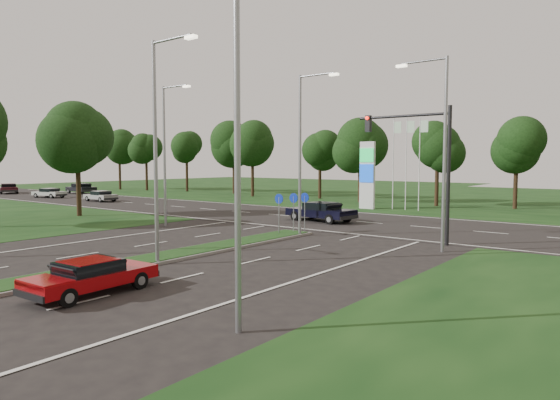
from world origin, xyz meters
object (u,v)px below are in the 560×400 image
Objects in this scene: far_car_c at (81,188)px; far_car_d at (8,188)px; red_sedan at (91,276)px; navy_sedan at (321,211)px; far_car_a at (101,196)px; far_car_b at (49,193)px.

far_car_c is 9.88m from far_car_d.
far_car_c reaches higher than red_sedan.
navy_sedan is (-4.90, 20.74, 0.14)m from red_sedan.
red_sedan is at bearing -121.57° from far_car_a.
far_car_a is 21.77m from far_car_d.
far_car_a reaches higher than far_car_b.
navy_sedan is 1.29× the size of far_car_a.
far_car_a is 9.73m from far_car_b.
far_car_d is at bearing 73.42° from far_car_b.
navy_sedan is at bearing -103.42° from far_car_b.
far_car_a is 0.81× the size of far_car_c.
red_sedan is 21.32m from navy_sedan.
red_sedan is 0.80× the size of navy_sedan.
far_car_d is at bearing 155.92° from red_sedan.
far_car_c reaches higher than far_car_d.
far_car_a is 14.88m from far_car_c.
far_car_b is 0.85× the size of far_car_c.
navy_sedan reaches higher than far_car_a.
red_sedan is at bearing -159.81° from navy_sedan.
far_car_b is (-37.99, -0.01, -0.13)m from navy_sedan.
navy_sedan is at bearing -70.28° from far_car_d.
far_car_b is 7.51m from far_car_c.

